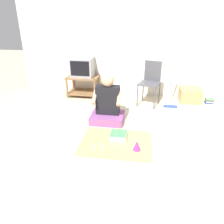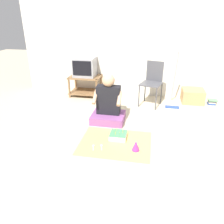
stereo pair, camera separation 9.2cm
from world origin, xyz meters
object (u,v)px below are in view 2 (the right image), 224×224
book_pile (212,102)px  person_seated (108,105)px  folding_chair (153,80)px  dust_mop (174,91)px  birthday_cake (118,135)px  cardboard_box_stack (193,96)px  tv (85,67)px  party_hat_blue (136,146)px

book_pile → person_seated: 2.37m
folding_chair → dust_mop: dust_mop is taller
dust_mop → birthday_cake: size_ratio=4.45×
dust_mop → person_seated: 1.51m
cardboard_box_stack → birthday_cake: cardboard_box_stack is taller
cardboard_box_stack → person_seated: person_seated is taller
tv → folding_chair: bearing=-10.5°
book_pile → dust_mop: bearing=-164.6°
birthday_cake → party_hat_blue: party_hat_blue is taller
dust_mop → folding_chair: bearing=177.3°
book_pile → birthday_cake: (-1.77, -1.76, -0.01)m
person_seated → birthday_cake: 0.70m
dust_mop → book_pile: dust_mop is taller
person_seated → birthday_cake: bearing=-64.8°
cardboard_box_stack → dust_mop: bearing=-146.2°
birthday_cake → person_seated: bearing=115.2°
birthday_cake → party_hat_blue: bearing=-43.8°
folding_chair → person_seated: size_ratio=0.96×
book_pile → party_hat_blue: (-1.47, -2.04, 0.03)m
tv → cardboard_box_stack: size_ratio=1.07×
party_hat_blue → folding_chair: bearing=84.7°
tv → party_hat_blue: bearing=-57.0°
book_pile → party_hat_blue: 2.52m
tv → folding_chair: 1.58m
person_seated → tv: bearing=122.7°
tv → book_pile: (2.84, -0.07, -0.62)m
folding_chair → party_hat_blue: bearing=-95.3°
book_pile → party_hat_blue: party_hat_blue is taller
party_hat_blue → book_pile: bearing=54.3°
folding_chair → person_seated: 1.23m
folding_chair → birthday_cake: (-0.47, -1.54, -0.48)m
dust_mop → birthday_cake: 1.80m
folding_chair → dust_mop: (0.44, -0.02, -0.20)m
party_hat_blue → person_seated: bearing=123.4°
folding_chair → party_hat_blue: (-0.17, -1.83, -0.45)m
folding_chair → person_seated: (-0.75, -0.95, -0.22)m
tv → dust_mop: 2.04m
folding_chair → party_hat_blue: folding_chair is taller
dust_mop → book_pile: size_ratio=6.05×
birthday_cake → party_hat_blue: size_ratio=1.70×
book_pile → party_hat_blue: size_ratio=1.25×
tv → party_hat_blue: (1.37, -2.12, -0.60)m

